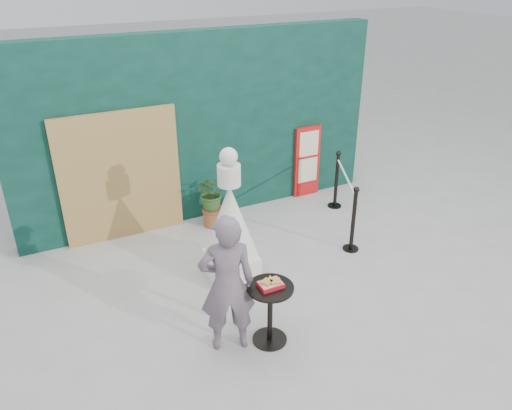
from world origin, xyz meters
name	(u,v)px	position (x,y,z in m)	size (l,w,h in m)	color
ground	(299,317)	(0.00, 0.00, 0.00)	(60.00, 60.00, 0.00)	#ADAAA5
back_wall	(202,128)	(0.00, 3.15, 1.50)	(6.00, 0.30, 3.00)	#0A2D23
bamboo_fence	(121,177)	(-1.40, 2.94, 1.00)	(1.80, 0.08, 2.00)	tan
woman	(227,284)	(-0.97, -0.05, 0.83)	(0.61, 0.40, 1.67)	slate
menu_board	(307,162)	(1.90, 2.95, 0.65)	(0.50, 0.07, 1.30)	red
statue	(230,227)	(-0.38, 1.19, 0.77)	(0.73, 0.73, 1.87)	white
cafe_table	(270,305)	(-0.52, -0.19, 0.50)	(0.52, 0.52, 0.75)	black
food_basket	(271,284)	(-0.52, -0.19, 0.79)	(0.26, 0.19, 0.11)	red
planter	(212,197)	(-0.07, 2.64, 0.51)	(0.52, 0.45, 0.88)	brown
stanchion_barrier	(344,199)	(1.80, 1.66, 0.49)	(0.84, 1.54, 1.03)	black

